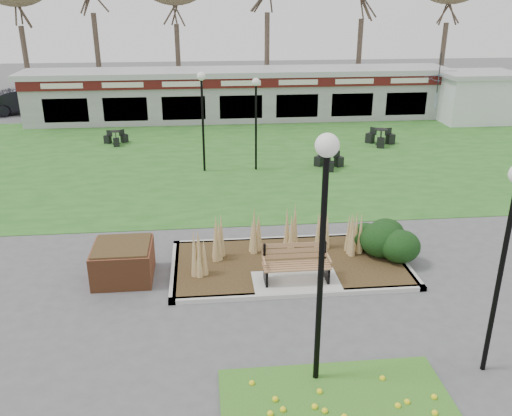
{
  "coord_description": "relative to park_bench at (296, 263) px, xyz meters",
  "views": [
    {
      "loc": [
        -2.24,
        -11.8,
        6.93
      ],
      "look_at": [
        -0.84,
        2.0,
        1.43
      ],
      "focal_mm": 38.0,
      "sensor_mm": 36.0,
      "label": 1
    }
  ],
  "objects": [
    {
      "name": "lamp_post_mid_right",
      "position": [
        -2.19,
        9.75,
        2.38
      ],
      "size": [
        0.34,
        0.34,
        4.08
      ],
      "color": "black",
      "rests_on": "ground"
    },
    {
      "name": "bistro_set_b",
      "position": [
        -6.47,
        14.56,
        -0.36
      ],
      "size": [
        1.19,
        1.13,
        0.64
      ],
      "color": "black",
      "rests_on": "ground"
    },
    {
      "name": "lamp_post_near_left",
      "position": [
        -0.24,
        -3.75,
        2.95
      ],
      "size": [
        0.4,
        0.4,
        4.86
      ],
      "color": "black",
      "rests_on": "ground"
    },
    {
      "name": "brick_planter",
      "position": [
        -4.4,
        0.75,
        -0.11
      ],
      "size": [
        1.5,
        1.5,
        0.95
      ],
      "color": "brown",
      "rests_on": "ground"
    },
    {
      "name": "lawn",
      "position": [
        0.0,
        11.75,
        -0.58
      ],
      "size": [
        34.0,
        16.0,
        0.02
      ],
      "primitive_type": "cube",
      "color": "#24621F",
      "rests_on": "ground"
    },
    {
      "name": "lamp_post_near_right",
      "position": [
        3.12,
        -3.75,
        2.5
      ],
      "size": [
        0.35,
        0.35,
        4.23
      ],
      "color": "black",
      "rests_on": "ground"
    },
    {
      "name": "food_pavilion",
      "position": [
        0.0,
        19.71,
        0.89
      ],
      "size": [
        24.6,
        3.4,
        2.9
      ],
      "color": "gray",
      "rests_on": "ground"
    },
    {
      "name": "lamp_post_mid_left",
      "position": [
        -0.03,
        9.71,
        2.2
      ],
      "size": [
        0.32,
        0.32,
        3.82
      ],
      "color": "black",
      "rests_on": "ground"
    },
    {
      "name": "service_hut",
      "position": [
        13.5,
        17.75,
        0.86
      ],
      "size": [
        4.4,
        3.4,
        2.83
      ],
      "color": "silver",
      "rests_on": "ground"
    },
    {
      "name": "bistro_set_c",
      "position": [
        3.1,
        9.61,
        -0.34
      ],
      "size": [
        1.27,
        1.2,
        0.68
      ],
      "color": "black",
      "rests_on": "ground"
    },
    {
      "name": "car_black",
      "position": [
        -13.11,
        22.91,
        0.16
      ],
      "size": [
        4.78,
        3.33,
        1.49
      ],
      "primitive_type": "imported",
      "rotation": [
        0.0,
        0.0,
        2.0
      ],
      "color": "black",
      "rests_on": "ground"
    },
    {
      "name": "ground",
      "position": [
        0.0,
        -0.25,
        -0.59
      ],
      "size": [
        100.0,
        100.0,
        0.0
      ],
      "primitive_type": "plane",
      "color": "#515154",
      "rests_on": "ground"
    },
    {
      "name": "bistro_set_d",
      "position": [
        6.46,
        13.09,
        -0.31
      ],
      "size": [
        1.41,
        1.42,
        0.78
      ],
      "color": "black",
      "rests_on": "ground"
    },
    {
      "name": "park_bench",
      "position": [
        0.0,
        0.0,
        0.0
      ],
      "size": [
        1.7,
        0.66,
        0.93
      ],
      "color": "olive",
      "rests_on": "ground"
    },
    {
      "name": "patio_umbrella",
      "position": [
        11.14,
        17.75,
        1.18
      ],
      "size": [
        2.79,
        2.82,
        2.79
      ],
      "color": "black",
      "rests_on": "ground"
    },
    {
      "name": "planting_bed",
      "position": [
        1.27,
        1.1,
        -0.22
      ],
      "size": [
        6.75,
        3.4,
        1.27
      ],
      "color": "#372216",
      "rests_on": "ground"
    }
  ]
}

